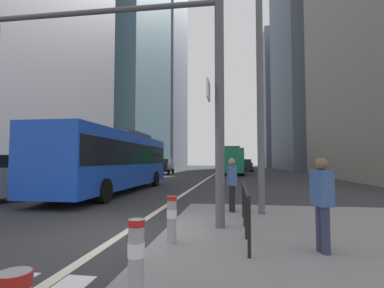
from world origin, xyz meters
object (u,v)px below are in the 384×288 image
(bollard_right, at_px, (172,217))
(pedestrian_walking, at_px, (322,200))
(city_bus_red_receding, at_px, (232,160))
(street_lamp_post, at_px, (259,42))
(city_bus_blue_oncoming, at_px, (115,158))
(traffic_signal_gantry, at_px, (131,64))
(pedestrian_waiting, at_px, (232,182))
(car_receding_near, at_px, (238,165))
(city_bus_red_distant, at_px, (237,160))
(bollard_left, at_px, (136,255))
(car_oncoming_mid, at_px, (164,166))
(car_receding_far, at_px, (246,165))

(bollard_right, xyz_separation_m, pedestrian_walking, (2.67, -0.20, 0.40))
(city_bus_red_receding, height_order, street_lamp_post, street_lamp_post)
(city_bus_blue_oncoming, height_order, traffic_signal_gantry, traffic_signal_gantry)
(city_bus_blue_oncoming, xyz_separation_m, pedestrian_walking, (7.87, -9.65, -0.80))
(city_bus_red_receding, bearing_deg, pedestrian_waiting, -89.57)
(car_receding_near, xyz_separation_m, pedestrian_walking, (0.95, -41.41, 0.04))
(city_bus_red_distant, distance_m, street_lamp_post, 48.09)
(street_lamp_post, bearing_deg, bollard_right, -120.71)
(traffic_signal_gantry, height_order, bollard_left, traffic_signal_gantry)
(city_bus_red_receding, height_order, pedestrian_waiting, city_bus_red_receding)
(city_bus_red_receding, bearing_deg, street_lamp_post, -87.83)
(city_bus_red_distant, height_order, traffic_signal_gantry, traffic_signal_gantry)
(car_receding_near, xyz_separation_m, bollard_left, (-1.63, -43.49, -0.34))
(city_bus_blue_oncoming, xyz_separation_m, car_oncoming_mid, (-2.54, 21.30, -0.85))
(city_bus_blue_oncoming, xyz_separation_m, bollard_left, (5.29, -11.73, -1.19))
(bollard_left, bearing_deg, bollard_right, 92.26)
(city_bus_red_receding, distance_m, city_bus_red_distant, 19.71)
(bollard_left, bearing_deg, street_lamp_post, 71.44)
(city_bus_red_receding, xyz_separation_m, pedestrian_walking, (1.77, -31.78, -0.80))
(car_receding_near, height_order, pedestrian_waiting, car_receding_near)
(car_receding_far, distance_m, pedestrian_waiting, 38.43)
(pedestrian_waiting, bearing_deg, bollard_left, -99.83)
(traffic_signal_gantry, height_order, pedestrian_waiting, traffic_signal_gantry)
(city_bus_red_distant, bearing_deg, city_bus_blue_oncoming, -99.24)
(pedestrian_walking, bearing_deg, car_receding_far, 89.58)
(city_bus_blue_oncoming, xyz_separation_m, city_bus_red_receding, (6.10, 22.12, -0.00))
(car_oncoming_mid, xyz_separation_m, street_lamp_post, (9.72, -27.45, 4.29))
(city_bus_red_distant, xyz_separation_m, car_receding_far, (1.38, -9.31, -0.85))
(city_bus_blue_oncoming, distance_m, city_bus_red_receding, 22.95)
(city_bus_blue_oncoming, relative_size, street_lamp_post, 1.51)
(city_bus_red_receding, distance_m, car_receding_far, 10.63)
(city_bus_red_distant, bearing_deg, pedestrian_walking, -88.81)
(city_bus_red_receding, bearing_deg, pedestrian_walking, -86.81)
(car_receding_near, relative_size, bollard_left, 4.93)
(car_oncoming_mid, relative_size, car_receding_far, 0.97)
(street_lamp_post, distance_m, pedestrian_waiting, 4.33)
(city_bus_blue_oncoming, height_order, car_oncoming_mid, city_bus_blue_oncoming)
(bollard_left, bearing_deg, city_bus_red_distant, 88.39)
(car_receding_near, bearing_deg, city_bus_red_receding, -94.89)
(city_bus_red_receding, relative_size, traffic_signal_gantry, 1.62)
(city_bus_blue_oncoming, distance_m, car_receding_far, 33.53)
(car_receding_near, height_order, traffic_signal_gantry, traffic_signal_gantry)
(city_bus_red_distant, distance_m, car_oncoming_mid, 22.56)
(pedestrian_waiting, bearing_deg, city_bus_blue_oncoming, 137.04)
(bollard_left, xyz_separation_m, pedestrian_waiting, (1.01, 5.86, 0.40))
(traffic_signal_gantry, distance_m, street_lamp_post, 4.01)
(bollard_right, bearing_deg, bollard_left, -87.74)
(city_bus_red_distant, relative_size, bollard_right, 12.32)
(street_lamp_post, bearing_deg, car_receding_far, 88.51)
(pedestrian_waiting, bearing_deg, city_bus_red_distant, 89.41)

